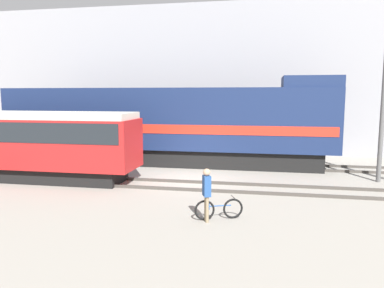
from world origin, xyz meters
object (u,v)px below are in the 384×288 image
person (207,189)px  utility_pole_left (384,93)px  streetcar (21,141)px  freight_locomotive (168,124)px  bicycle (219,209)px

person → utility_pole_left: size_ratio=0.21×
streetcar → utility_pole_left: 17.19m
freight_locomotive → bicycle: size_ratio=12.42×
freight_locomotive → utility_pole_left: (10.90, -2.65, 1.81)m
streetcar → bicycle: bearing=-22.1°
streetcar → bicycle: streetcar is taller
streetcar → freight_locomotive: bearing=41.9°
streetcar → utility_pole_left: size_ratio=1.37×
person → bicycle: bearing=38.8°
streetcar → person: (9.70, -4.38, -0.80)m
bicycle → utility_pole_left: (6.76, 6.74, 3.82)m
person → utility_pole_left: 10.48m
utility_pole_left → person: bearing=-135.4°
utility_pole_left → freight_locomotive: bearing=166.3°
freight_locomotive → streetcar: bearing=-138.1°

